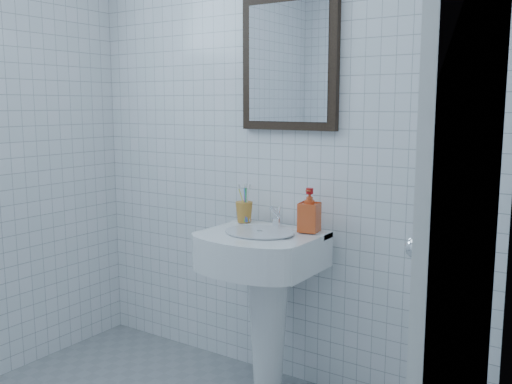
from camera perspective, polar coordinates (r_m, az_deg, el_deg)
The scene contains 10 objects.
wall_back at distance 2.78m, azimuth 1.47°, elevation 6.50°, with size 2.20×0.02×2.50m, color white.
wall_right at distance 1.21m, azimuth 15.29°, elevation 3.30°, with size 0.02×2.40×2.50m, color white.
washbasin at distance 2.66m, azimuth 0.96°, elevation -9.26°, with size 0.52×0.38×0.80m.
faucet at distance 2.66m, azimuth 2.08°, elevation -2.63°, with size 0.04×0.09×0.11m.
toothbrush_cup at distance 2.77m, azimuth -1.19°, elevation -2.02°, with size 0.08×0.08×0.10m, color #C78631, non-canonical shape.
soap_dispenser at distance 2.57m, azimuth 5.36°, elevation -1.83°, with size 0.09×0.09×0.20m, color red.
wall_mirror at distance 2.71m, azimuth 3.32°, elevation 12.79°, with size 0.50×0.04×0.62m.
bathroom_door at distance 1.78m, azimuth 20.02°, elevation -3.42°, with size 0.04×0.80×2.00m, color silver.
towel_ring at distance 1.95m, azimuth 20.79°, elevation -0.96°, with size 0.18×0.18×0.01m, color white.
hand_towel at distance 1.99m, azimuth 19.94°, elevation -6.03°, with size 0.03×0.16×0.38m, color beige.
Camera 1 is at (1.48, -1.15, 1.36)m, focal length 40.00 mm.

